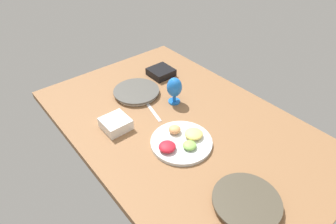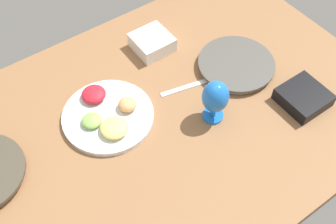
{
  "view_description": "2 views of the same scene",
  "coord_description": "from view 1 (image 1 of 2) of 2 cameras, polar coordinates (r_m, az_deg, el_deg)",
  "views": [
    {
      "loc": [
        85.75,
        -79.46,
        99.44
      ],
      "look_at": [
        -6.08,
        -4.14,
        5.79
      ],
      "focal_mm": 30.59,
      "sensor_mm": 36.0,
      "label": 1
    },
    {
      "loc": [
        42.62,
        67.24,
        110.55
      ],
      "look_at": [
        -3.24,
        2.83,
        5.79
      ],
      "focal_mm": 44.15,
      "sensor_mm": 36.0,
      "label": 2
    }
  ],
  "objects": [
    {
      "name": "dinner_plate_right",
      "position": [
        1.22,
        15.36,
        -16.94
      ],
      "size": [
        27.33,
        27.33,
        3.11
      ],
      "color": "beige",
      "rests_on": "ground_plane"
    },
    {
      "name": "square_bowl_black",
      "position": [
        1.92,
        -1.41,
        8.01
      ],
      "size": [
        14.81,
        14.81,
        4.76
      ],
      "color": "black",
      "rests_on": "ground_plane"
    },
    {
      "name": "ground_plane",
      "position": [
        1.55,
        2.62,
        -2.74
      ],
      "size": [
        160.0,
        104.0,
        4.0
      ],
      "primitive_type": "cube",
      "color": "#8C603D"
    },
    {
      "name": "hurricane_glass_blue",
      "position": [
        1.63,
        1.28,
        4.78
      ],
      "size": [
        8.75,
        8.75,
        16.24
      ],
      "color": "blue",
      "rests_on": "ground_plane"
    },
    {
      "name": "fork_by_left_plate",
      "position": [
        1.6,
        -2.92,
        0.01
      ],
      "size": [
        17.95,
        5.73,
        0.6
      ],
      "primitive_type": "cube",
      "rotation": [
        0.0,
        0.0,
        -0.22
      ],
      "color": "silver",
      "rests_on": "ground_plane"
    },
    {
      "name": "square_bowl_white",
      "position": [
        1.51,
        -10.39,
        -2.22
      ],
      "size": [
        13.46,
        13.46,
        5.77
      ],
      "color": "white",
      "rests_on": "ground_plane"
    },
    {
      "name": "fruit_platter",
      "position": [
        1.41,
        2.7,
        -5.79
      ],
      "size": [
        30.37,
        30.37,
        5.49
      ],
      "color": "silver",
      "rests_on": "ground_plane"
    },
    {
      "name": "dinner_plate_left",
      "position": [
        1.75,
        -6.3,
        3.99
      ],
      "size": [
        27.8,
        27.8,
        2.78
      ],
      "color": "silver",
      "rests_on": "ground_plane"
    }
  ]
}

